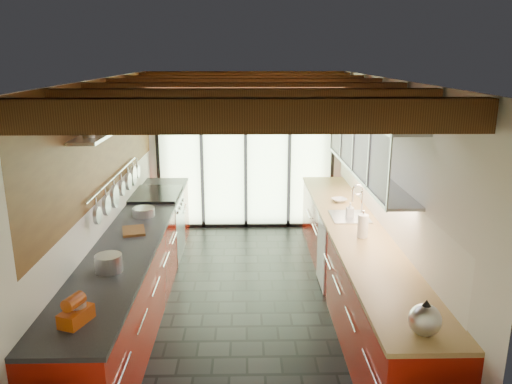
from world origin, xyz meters
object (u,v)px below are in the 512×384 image
paper_towel (363,226)px  soap_bottle (350,210)px  kettle (425,318)px  stand_mixer (76,311)px  bowl (339,200)px

paper_towel → soap_bottle: (-0.00, 0.68, -0.03)m
soap_bottle → kettle: bearing=-90.0°
stand_mixer → kettle: 2.55m
stand_mixer → bowl: bearing=50.8°
soap_bottle → bowl: (0.00, 0.70, -0.07)m
stand_mixer → paper_towel: (2.54, 1.74, 0.04)m
kettle → bowl: 3.32m
kettle → soap_bottle: size_ratio=1.63×
kettle → bowl: kettle is taller
soap_bottle → stand_mixer: bearing=-136.4°
soap_bottle → paper_towel: bearing=-90.0°
soap_bottle → bowl: size_ratio=1.01×
soap_bottle → bowl: soap_bottle is taller
stand_mixer → soap_bottle: bearing=43.6°
paper_towel → soap_bottle: size_ratio=1.56×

